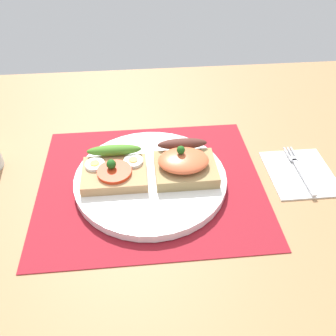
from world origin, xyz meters
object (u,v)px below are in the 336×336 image
sandwich_salmon (184,163)px  napkin (299,171)px  fork (299,168)px  sandwich_egg_tomato (114,169)px  plate (151,179)px

sandwich_salmon → napkin: sandwich_salmon is taller
fork → sandwich_egg_tomato: bearing=179.9°
napkin → fork: fork is taller
plate → napkin: plate is taller
sandwich_salmon → sandwich_egg_tomato: bearing=179.1°
sandwich_egg_tomato → fork: sandwich_egg_tomato is taller
plate → sandwich_egg_tomato: (-5.98, 0.69, 2.08)cm
plate → napkin: (26.69, 0.26, -0.73)cm
napkin → sandwich_salmon: bearing=179.4°
sandwich_egg_tomato → fork: 32.69cm
sandwich_salmon → fork: size_ratio=0.79×
sandwich_egg_tomato → napkin: sandwich_egg_tomato is taller
sandwich_egg_tomato → fork: (32.60, -0.04, -2.35)cm
napkin → fork: 0.60cm
plate → sandwich_egg_tomato: size_ratio=2.41×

